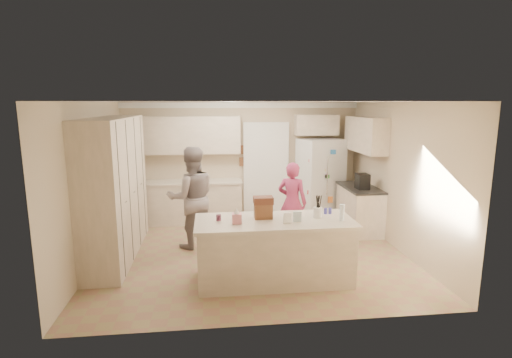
{
  "coord_description": "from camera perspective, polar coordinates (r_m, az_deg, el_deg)",
  "views": [
    {
      "loc": [
        -0.7,
        -6.56,
        2.59
      ],
      "look_at": [
        0.1,
        0.35,
        1.25
      ],
      "focal_mm": 28.0,
      "sensor_mm": 36.0,
      "label": 1
    }
  ],
  "objects": [
    {
      "name": "coffee_maker",
      "position": [
        8.07,
        14.96,
        -0.33
      ],
      "size": [
        0.22,
        0.28,
        0.3
      ],
      "primitive_type": "cube",
      "color": "black",
      "rests_on": "right_countertop"
    },
    {
      "name": "greeting_card_b",
      "position": [
        5.67,
        5.9,
        -5.38
      ],
      "size": [
        0.12,
        0.05,
        0.16
      ],
      "primitive_type": "cube",
      "rotation": [
        0.15,
        0.0,
        -0.1
      ],
      "color": "silver",
      "rests_on": "island_top"
    },
    {
      "name": "dollhouse_body",
      "position": [
        5.82,
        1.04,
        -4.58
      ],
      "size": [
        0.26,
        0.18,
        0.22
      ],
      "primitive_type": "cube",
      "color": "brown",
      "rests_on": "island_top"
    },
    {
      "name": "utensil_crock",
      "position": [
        5.94,
        8.8,
        -4.74
      ],
      "size": [
        0.13,
        0.13,
        0.15
      ],
      "primitive_type": "cylinder",
      "color": "white",
      "rests_on": "island_top"
    },
    {
      "name": "dollhouse_roof",
      "position": [
        5.78,
        1.04,
        -3.05
      ],
      "size": [
        0.28,
        0.2,
        0.1
      ],
      "primitive_type": "cube",
      "color": "#592D1E",
      "rests_on": "dollhouse_body"
    },
    {
      "name": "refrigerator",
      "position": [
        9.03,
        9.15,
        -0.03
      ],
      "size": [
        1.07,
        0.94,
        1.8
      ],
      "primitive_type": "cube",
      "rotation": [
        0.0,
        0.0,
        0.31
      ],
      "color": "white",
      "rests_on": "floor"
    },
    {
      "name": "ceiling",
      "position": [
        6.6,
        -0.52,
        11.08
      ],
      "size": [
        5.2,
        4.6,
        0.02
      ],
      "primitive_type": "cube",
      "color": "white",
      "rests_on": "wall_back"
    },
    {
      "name": "tissue_box",
      "position": [
        5.6,
        -2.77,
        -5.64
      ],
      "size": [
        0.13,
        0.13,
        0.14
      ],
      "primitive_type": "cube",
      "color": "pink",
      "rests_on": "island_top"
    },
    {
      "name": "fridge_seam",
      "position": [
        8.7,
        9.78,
        -0.47
      ],
      "size": [
        0.02,
        0.02,
        1.78
      ],
      "primitive_type": "cube",
      "color": "gray",
      "rests_on": "refrigerator"
    },
    {
      "name": "greeting_card_a",
      "position": [
        5.59,
        4.51,
        -5.58
      ],
      "size": [
        0.12,
        0.06,
        0.16
      ],
      "primitive_type": "cube",
      "rotation": [
        0.15,
        0.0,
        0.2
      ],
      "color": "white",
      "rests_on": "island_top"
    },
    {
      "name": "back_upper_cab",
      "position": [
        8.73,
        -9.59,
        6.21
      ],
      "size": [
        2.2,
        0.35,
        0.8
      ],
      "primitive_type": "cube",
      "color": "beige",
      "rests_on": "wall_back"
    },
    {
      "name": "floor",
      "position": [
        7.09,
        -0.49,
        -10.6
      ],
      "size": [
        5.2,
        4.6,
        0.02
      ],
      "primitive_type": "cube",
      "color": "#986F57",
      "rests_on": "ground"
    },
    {
      "name": "island_base",
      "position": [
        5.94,
        2.61,
        -10.33
      ],
      "size": [
        2.2,
        0.9,
        0.88
      ],
      "primitive_type": "cube",
      "color": "beige",
      "rests_on": "floor"
    },
    {
      "name": "wall_back",
      "position": [
        8.99,
        -2.07,
        2.64
      ],
      "size": [
        5.2,
        0.02,
        2.6
      ],
      "primitive_type": "cube",
      "color": "beige",
      "rests_on": "ground"
    },
    {
      "name": "teen_girl",
      "position": [
        7.48,
        5.18,
        -3.33
      ],
      "size": [
        0.66,
        0.58,
        1.51
      ],
      "primitive_type": "imported",
      "rotation": [
        0.0,
        0.0,
        2.66
      ],
      "color": "#B6396A",
      "rests_on": "floor"
    },
    {
      "name": "shaker_pepper",
      "position": [
        6.17,
        10.53,
        -4.5
      ],
      "size": [
        0.05,
        0.05,
        0.09
      ],
      "primitive_type": "cylinder",
      "color": "#3E3BA4",
      "rests_on": "island_top"
    },
    {
      "name": "fridge_dispenser",
      "position": [
        8.58,
        8.44,
        1.12
      ],
      "size": [
        0.22,
        0.03,
        0.35
      ],
      "primitive_type": "cube",
      "color": "black",
      "rests_on": "refrigerator"
    },
    {
      "name": "fridge_handle_r",
      "position": [
        8.67,
        10.15,
        0.49
      ],
      "size": [
        0.02,
        0.02,
        0.85
      ],
      "primitive_type": "cylinder",
      "color": "silver",
      "rests_on": "refrigerator"
    },
    {
      "name": "wall_right",
      "position": [
        7.46,
        19.85,
        0.29
      ],
      "size": [
        0.02,
        4.6,
        2.6
      ],
      "primitive_type": "cube",
      "color": "beige",
      "rests_on": "ground"
    },
    {
      "name": "fridge_handle_l",
      "position": [
        8.64,
        9.52,
        0.48
      ],
      "size": [
        0.02,
        0.02,
        0.85
      ],
      "primitive_type": "cylinder",
      "color": "silver",
      "rests_on": "refrigerator"
    },
    {
      "name": "pantry_bank",
      "position": [
        7.09,
        -19.5,
        -1.24
      ],
      "size": [
        0.6,
        2.6,
        2.35
      ],
      "primitive_type": "cube",
      "color": "beige",
      "rests_on": "floor"
    },
    {
      "name": "right_upper_cab",
      "position": [
        8.39,
        15.38,
        6.14
      ],
      "size": [
        0.35,
        1.5,
        0.7
      ],
      "primitive_type": "cube",
      "color": "beige",
      "rests_on": "wall_right"
    },
    {
      "name": "over_fridge_cab",
      "position": [
        9.01,
        8.6,
        7.66
      ],
      "size": [
        0.95,
        0.35,
        0.45
      ],
      "primitive_type": "cube",
      "color": "beige",
      "rests_on": "wall_back"
    },
    {
      "name": "back_base_cab",
      "position": [
        8.84,
        -9.33,
        -3.33
      ],
      "size": [
        2.2,
        0.6,
        0.88
      ],
      "primitive_type": "cube",
      "color": "beige",
      "rests_on": "floor"
    },
    {
      "name": "tissue_plume",
      "position": [
        5.57,
        -2.78,
        -4.55
      ],
      "size": [
        0.08,
        0.08,
        0.08
      ],
      "primitive_type": "cone",
      "color": "white",
      "rests_on": "tissue_box"
    },
    {
      "name": "wall_left",
      "position": [
        6.96,
        -22.41,
        -0.62
      ],
      "size": [
        0.02,
        4.6,
        2.6
      ],
      "primitive_type": "cube",
      "color": "beige",
      "rests_on": "ground"
    },
    {
      "name": "back_countertop",
      "position": [
        8.73,
        -9.43,
        -0.42
      ],
      "size": [
        2.24,
        0.63,
        0.04
      ],
      "primitive_type": "cube",
      "color": "beige",
      "rests_on": "back_base_cab"
    },
    {
      "name": "fridge_magnets",
      "position": [
        8.69,
        9.79,
        -0.48
      ],
      "size": [
        0.76,
        0.02,
        1.44
      ],
      "primitive_type": null,
      "color": "tan",
      "rests_on": "refrigerator"
    },
    {
      "name": "doorway_opening",
      "position": [
        9.06,
        1.43,
        1.11
      ],
      "size": [
        0.9,
        0.06,
        2.1
      ],
      "primitive_type": "cube",
      "color": "black",
      "rests_on": "floor"
    },
    {
      "name": "crown_back",
      "position": [
        8.85,
        -2.1,
        10.5
      ],
      "size": [
        5.2,
        0.08,
        0.12
      ],
      "primitive_type": "cube",
      "color": "white",
      "rests_on": "wall_back"
    },
    {
      "name": "island_top",
      "position": [
        5.79,
        2.65,
        -6.08
      ],
      "size": [
        2.28,
        0.96,
        0.05
      ],
      "primitive_type": "cube",
      "color": "beige",
      "rests_on": "island_base"
    },
    {
      "name": "wall_frame_lower",
      "position": [
        8.96,
        -1.92,
        2.48
      ],
      "size": [
        0.15,
        0.02,
        0.2
      ],
      "primitive_type": "cube",
      "color": "brown",
      "rests_on": "wall_back"
    },
    {
      "name": "shaker_salt",
      "position": [
        6.15,
        9.9,
        -4.53
      ],
      "size": [
        0.05,
        0.05,
        0.09
      ],
      "primitive_type": "cylinder",
      "color": "#3E3BA4",
      "rests_on": "island_top"
    },
    {
      "name": "wall_front",
      "position": [
        4.5,
        2.63,
        -5.76
      ],
      "size": [
        5.2,
        0.02,
        2.6
      ],
      "primitive_type": "cube",
      "color": "beige",
      "rests_on": "ground"
    },
    {
      "name": "doorway_casing",
      "position": [
        9.03,
        1.46,
        1.07
      ],
      "size": [
        1.02,
        0.03,
        2.22
      ],
      "primitive_type": "cube",
      "color": "white",
      "rests_on": "floor"
    },
    {
      "name": "right_base_cab",
      "position": [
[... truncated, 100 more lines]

